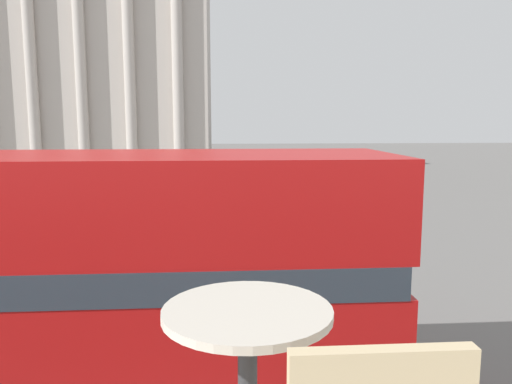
{
  "coord_description": "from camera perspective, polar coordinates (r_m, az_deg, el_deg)",
  "views": [
    {
      "loc": [
        0.54,
        -2.01,
        4.61
      ],
      "look_at": [
        1.83,
        15.94,
        2.04
      ],
      "focal_mm": 35.0,
      "sensor_mm": 36.0,
      "label": 1
    }
  ],
  "objects": [
    {
      "name": "cafe_dining_table",
      "position": [
        1.87,
        -0.98,
        -18.71
      ],
      "size": [
        0.6,
        0.6,
        0.73
      ],
      "color": "#2D2D30",
      "rests_on": "cafe_floor_slab"
    },
    {
      "name": "pedestrian_white",
      "position": [
        32.13,
        -5.53,
        1.65
      ],
      "size": [
        0.32,
        0.32,
        1.74
      ],
      "rotation": [
        0.0,
        0.0,
        1.04
      ],
      "color": "#282B33",
      "rests_on": "ground_plane"
    },
    {
      "name": "double_decker_bus",
      "position": [
        8.1,
        -24.96,
        -9.07
      ],
      "size": [
        10.77,
        2.74,
        4.14
      ],
      "rotation": [
        0.0,
        0.0,
        0.04
      ],
      "color": "black",
      "rests_on": "ground_plane"
    },
    {
      "name": "pedestrian_grey",
      "position": [
        20.25,
        -19.83,
        -2.55
      ],
      "size": [
        0.32,
        0.32,
        1.77
      ],
      "rotation": [
        0.0,
        0.0,
        2.56
      ],
      "color": "#282B33",
      "rests_on": "ground_plane"
    },
    {
      "name": "traffic_light_near",
      "position": [
        13.31,
        -6.21,
        -2.09
      ],
      "size": [
        0.42,
        0.24,
        3.43
      ],
      "color": "black",
      "rests_on": "ground_plane"
    },
    {
      "name": "plaza_building_left",
      "position": [
        51.87,
        -19.24,
        13.83
      ],
      "size": [
        24.75,
        16.5,
        20.32
      ],
      "color": "#BCB2A8",
      "rests_on": "ground_plane"
    },
    {
      "name": "traffic_light_mid",
      "position": [
        22.65,
        -20.31,
        1.4
      ],
      "size": [
        0.42,
        0.24,
        3.27
      ],
      "color": "black",
      "rests_on": "ground_plane"
    },
    {
      "name": "car_white",
      "position": [
        21.41,
        -14.03,
        -2.64
      ],
      "size": [
        4.2,
        1.93,
        1.35
      ],
      "rotation": [
        0.0,
        0.0,
        0.19
      ],
      "color": "black",
      "rests_on": "ground_plane"
    },
    {
      "name": "car_navy",
      "position": [
        26.61,
        -3.31,
        -0.33
      ],
      "size": [
        4.2,
        1.93,
        1.35
      ],
      "rotation": [
        0.0,
        0.0,
        2.17
      ],
      "color": "black",
      "rests_on": "ground_plane"
    }
  ]
}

